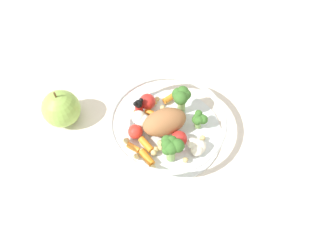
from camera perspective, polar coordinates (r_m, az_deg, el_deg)
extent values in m
plane|color=silver|center=(0.64, -0.19, -1.94)|extent=(2.40, 2.40, 0.00)
cylinder|color=white|center=(0.64, 0.00, -1.11)|extent=(0.21, 0.21, 0.01)
torus|color=white|center=(0.60, 0.00, 0.94)|extent=(0.22, 0.22, 0.01)
ellipsoid|color=#9E663D|center=(0.61, -0.59, 0.68)|extent=(0.08, 0.10, 0.05)
cylinder|color=#7FAD5B|center=(0.59, 0.47, -4.73)|extent=(0.02, 0.02, 0.03)
sphere|color=#386B28|center=(0.57, 0.65, -2.63)|extent=(0.02, 0.02, 0.02)
sphere|color=#386B28|center=(0.57, -0.22, -2.51)|extent=(0.02, 0.02, 0.02)
sphere|color=#386B28|center=(0.56, -0.11, -3.13)|extent=(0.02, 0.02, 0.02)
sphere|color=#386B28|center=(0.56, -0.20, -4.14)|extent=(0.02, 0.02, 0.02)
sphere|color=#386B28|center=(0.56, 0.62, -3.77)|extent=(0.02, 0.02, 0.02)
sphere|color=#386B28|center=(0.56, 1.63, -3.37)|extent=(0.02, 0.02, 0.02)
sphere|color=#386B28|center=(0.57, 1.17, -3.21)|extent=(0.02, 0.02, 0.02)
cylinder|color=#7FAD5B|center=(0.64, 5.11, 0.40)|extent=(0.01, 0.01, 0.02)
sphere|color=#386B28|center=(0.62, 5.23, 2.10)|extent=(0.01, 0.01, 0.01)
sphere|color=#386B28|center=(0.62, 4.96, 1.65)|extent=(0.01, 0.01, 0.01)
sphere|color=#386B28|center=(0.62, 4.83, 1.10)|extent=(0.02, 0.02, 0.02)
sphere|color=#386B28|center=(0.62, 5.01, 0.86)|extent=(0.02, 0.02, 0.02)
sphere|color=#386B28|center=(0.62, 5.38, 1.03)|extent=(0.01, 0.01, 0.01)
sphere|color=#386B28|center=(0.62, 5.99, 1.12)|extent=(0.02, 0.02, 0.02)
sphere|color=#386B28|center=(0.62, 5.81, 1.51)|extent=(0.01, 0.01, 0.01)
cylinder|color=#8EB766|center=(0.65, 2.29, 3.47)|extent=(0.02, 0.02, 0.03)
sphere|color=#386B28|center=(0.63, 2.53, 5.75)|extent=(0.02, 0.02, 0.02)
sphere|color=#386B28|center=(0.63, 1.75, 5.46)|extent=(0.02, 0.02, 0.02)
sphere|color=#386B28|center=(0.62, 1.60, 5.05)|extent=(0.02, 0.02, 0.02)
sphere|color=#386B28|center=(0.62, 2.20, 4.78)|extent=(0.03, 0.03, 0.03)
sphere|color=#386B28|center=(0.62, 2.81, 4.99)|extent=(0.02, 0.02, 0.02)
sphere|color=#386B28|center=(0.63, 3.09, 5.37)|extent=(0.02, 0.02, 0.02)
sphere|color=silver|center=(0.60, 4.92, -2.98)|extent=(0.02, 0.02, 0.02)
sphere|color=silver|center=(0.60, 4.28, -2.95)|extent=(0.02, 0.02, 0.02)
sphere|color=silver|center=(0.60, 4.96, -4.07)|extent=(0.02, 0.02, 0.02)
sphere|color=silver|center=(0.61, 5.34, -3.49)|extent=(0.03, 0.03, 0.03)
sphere|color=silver|center=(0.64, -4.31, 1.01)|extent=(0.02, 0.02, 0.02)
sphere|color=silver|center=(0.63, -5.02, 1.47)|extent=(0.03, 0.03, 0.03)
sphere|color=silver|center=(0.63, -4.75, 0.63)|extent=(0.02, 0.02, 0.02)
sphere|color=silver|center=(0.63, -4.67, 0.30)|extent=(0.02, 0.02, 0.02)
sphere|color=silver|center=(0.63, -4.47, 0.72)|extent=(0.02, 0.02, 0.02)
sphere|color=silver|center=(0.63, -4.12, 1.05)|extent=(0.02, 0.02, 0.02)
cube|color=yellow|center=(0.66, -4.87, 2.25)|extent=(0.02, 0.02, 0.00)
cylinder|color=red|center=(0.65, -4.95, 2.88)|extent=(0.02, 0.02, 0.02)
sphere|color=black|center=(0.63, -5.06, 3.78)|extent=(0.02, 0.02, 0.02)
sphere|color=black|center=(0.63, -5.58, 3.76)|extent=(0.01, 0.01, 0.01)
sphere|color=black|center=(0.63, -4.61, 4.41)|extent=(0.01, 0.01, 0.01)
cylinder|color=orange|center=(0.61, -3.74, -3.16)|extent=(0.03, 0.03, 0.01)
cylinder|color=orange|center=(0.67, 0.20, 4.75)|extent=(0.03, 0.03, 0.01)
cylinder|color=orange|center=(0.60, -3.64, -5.39)|extent=(0.03, 0.03, 0.01)
cylinder|color=orange|center=(0.65, -2.68, 2.09)|extent=(0.02, 0.03, 0.01)
cylinder|color=orange|center=(0.61, -5.91, -3.69)|extent=(0.02, 0.03, 0.01)
sphere|color=red|center=(0.65, -3.53, 4.17)|extent=(0.03, 0.03, 0.03)
sphere|color=red|center=(0.62, -5.58, -0.96)|extent=(0.03, 0.03, 0.03)
sphere|color=red|center=(0.61, 1.88, -2.21)|extent=(0.03, 0.03, 0.03)
sphere|color=tan|center=(0.62, 5.88, -2.40)|extent=(0.01, 0.01, 0.01)
sphere|color=#D1B775|center=(0.61, -4.42, -4.28)|extent=(0.01, 0.01, 0.01)
sphere|color=#D1B775|center=(0.67, -1.87, 4.62)|extent=(0.01, 0.01, 0.01)
sphere|color=tan|center=(0.67, -2.27, 4.03)|extent=(0.01, 0.01, 0.01)
sphere|color=#D1B775|center=(0.60, -2.46, -4.55)|extent=(0.01, 0.01, 0.01)
sphere|color=#D1B775|center=(0.61, -1.32, -2.92)|extent=(0.01, 0.01, 0.01)
sphere|color=#D1B775|center=(0.61, -1.32, -3.72)|extent=(0.01, 0.01, 0.01)
sphere|color=tan|center=(0.61, -2.07, -3.98)|extent=(0.01, 0.01, 0.01)
sphere|color=tan|center=(0.60, 2.98, -5.79)|extent=(0.01, 0.01, 0.01)
sphere|color=#D1B775|center=(0.66, -0.91, 3.12)|extent=(0.01, 0.01, 0.01)
sphere|color=tan|center=(0.62, -7.10, -2.52)|extent=(0.01, 0.01, 0.01)
sphere|color=#D1B775|center=(0.60, -5.44, -5.20)|extent=(0.01, 0.01, 0.01)
sphere|color=#D1B775|center=(0.59, -2.61, -7.00)|extent=(0.01, 0.01, 0.01)
sphere|color=#8CB74C|center=(0.66, -17.72, 2.84)|extent=(0.07, 0.07, 0.07)
cylinder|color=brown|center=(0.63, -18.70, 5.07)|extent=(0.00, 0.00, 0.01)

